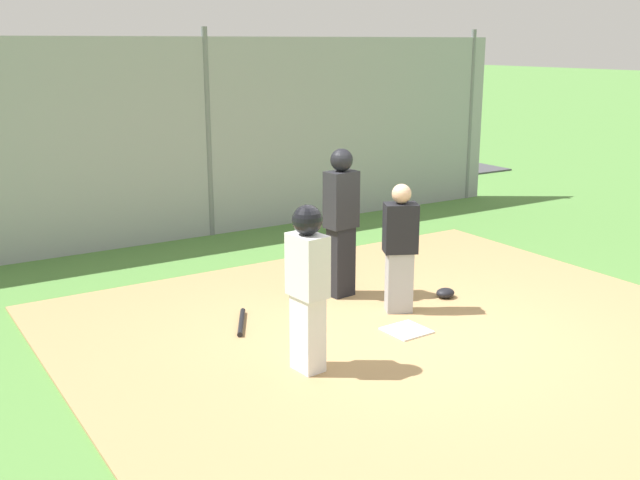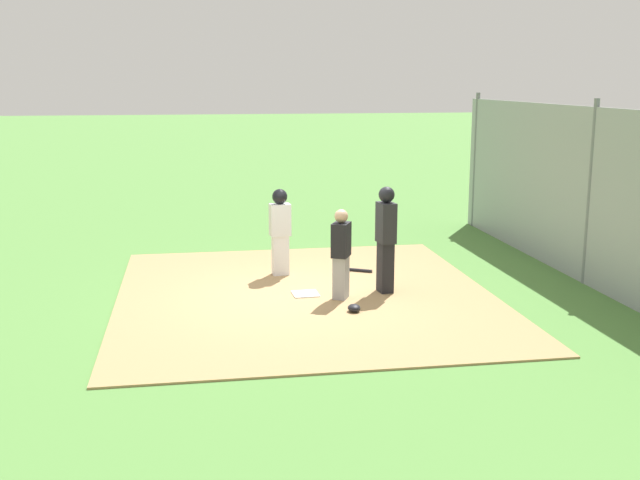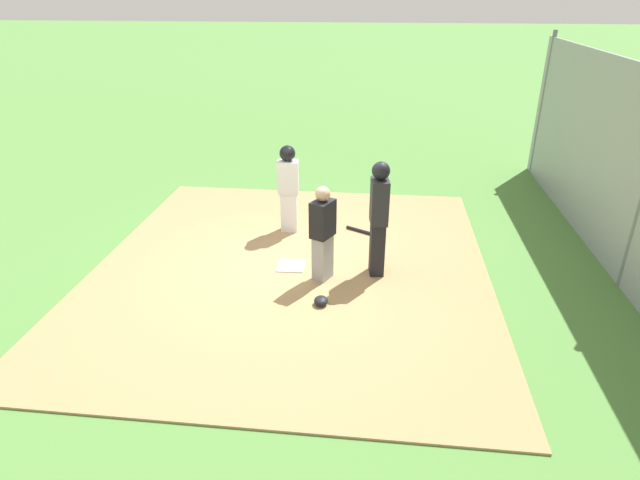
% 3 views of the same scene
% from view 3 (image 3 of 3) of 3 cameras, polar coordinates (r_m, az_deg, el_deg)
% --- Properties ---
extents(ground_plane, '(140.00, 140.00, 0.00)m').
position_cam_3_polar(ground_plane, '(8.87, -3.10, -2.98)').
color(ground_plane, '#51843D').
extents(dirt_infield, '(7.20, 6.40, 0.03)m').
position_cam_3_polar(dirt_infield, '(8.86, -3.10, -2.89)').
color(dirt_infield, '#A88456').
rests_on(dirt_infield, ground_plane).
extents(home_plate, '(0.46, 0.46, 0.02)m').
position_cam_3_polar(home_plate, '(8.85, -3.11, -2.75)').
color(home_plate, white).
rests_on(home_plate, dirt_infield).
extents(catcher, '(0.46, 0.40, 1.53)m').
position_cam_3_polar(catcher, '(8.15, 0.29, 0.80)').
color(catcher, '#9E9EA3').
rests_on(catcher, dirt_infield).
extents(umpire, '(0.41, 0.30, 1.85)m').
position_cam_3_polar(umpire, '(8.27, 6.28, 2.55)').
color(umpire, black).
rests_on(umpire, dirt_infield).
extents(runner, '(0.30, 0.40, 1.64)m').
position_cam_3_polar(runner, '(9.82, -3.41, 6.05)').
color(runner, silver).
rests_on(runner, dirt_infield).
extents(baseball_bat, '(0.42, 0.69, 0.06)m').
position_cam_3_polar(baseball_bat, '(10.04, 4.72, 0.89)').
color(baseball_bat, black).
rests_on(baseball_bat, dirt_infield).
extents(catcher_mask, '(0.24, 0.20, 0.12)m').
position_cam_3_polar(catcher_mask, '(7.79, 0.10, -6.50)').
color(catcher_mask, black).
rests_on(catcher_mask, dirt_infield).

